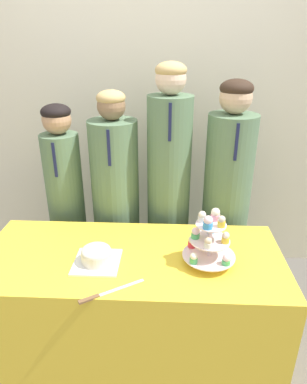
% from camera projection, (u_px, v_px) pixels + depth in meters
% --- Properties ---
extents(wall_back, '(9.00, 0.06, 2.70)m').
position_uv_depth(wall_back, '(145.00, 101.00, 2.56)').
color(wall_back, beige).
rests_on(wall_back, ground_plane).
extents(table, '(1.61, 0.69, 0.72)m').
position_uv_depth(table, '(133.00, 307.00, 1.97)').
color(table, yellow).
rests_on(table, ground_plane).
extents(round_cake, '(0.23, 0.23, 0.10)m').
position_uv_depth(round_cake, '(96.00, 255.00, 1.74)').
color(round_cake, white).
rests_on(round_cake, table).
extents(cake_knife, '(0.28, 0.18, 0.01)m').
position_uv_depth(cake_knife, '(101.00, 295.00, 1.54)').
color(cake_knife, silver).
rests_on(cake_knife, table).
extents(cupcake_stand, '(0.27, 0.27, 0.29)m').
position_uv_depth(cupcake_stand, '(210.00, 238.00, 1.71)').
color(cupcake_stand, silver).
rests_on(cupcake_stand, table).
extents(student_0, '(0.25, 0.25, 1.41)m').
position_uv_depth(student_0, '(67.00, 209.00, 2.37)').
color(student_0, '#567556').
rests_on(student_0, ground_plane).
extents(student_1, '(0.31, 0.32, 1.50)m').
position_uv_depth(student_1, '(116.00, 209.00, 2.35)').
color(student_1, '#567556').
rests_on(student_1, ground_plane).
extents(student_2, '(0.28, 0.29, 1.66)m').
position_uv_depth(student_2, '(168.00, 198.00, 2.30)').
color(student_2, '#567556').
rests_on(student_2, ground_plane).
extents(student_3, '(0.31, 0.31, 1.56)m').
position_uv_depth(student_3, '(225.00, 206.00, 2.30)').
color(student_3, '#567556').
rests_on(student_3, ground_plane).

